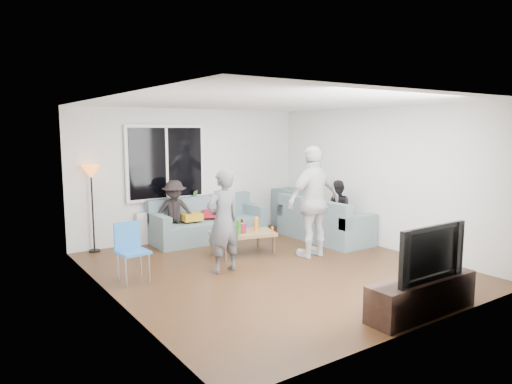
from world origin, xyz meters
TOP-DOWN VIEW (x-y plane):
  - floor at (0.00, 0.00)m, footprint 5.00×5.50m
  - ceiling at (0.00, 0.00)m, footprint 5.00×5.50m
  - wall_back at (0.00, 2.77)m, footprint 5.00×0.04m
  - wall_front at (0.00, -2.77)m, footprint 5.00×0.04m
  - wall_left at (-2.52, 0.00)m, footprint 0.04×5.50m
  - wall_right at (2.52, 0.00)m, footprint 0.04×5.50m
  - window_frame at (-0.60, 2.69)m, footprint 1.62×0.06m
  - window_glass at (-0.60, 2.65)m, footprint 1.50×0.02m
  - window_mullion at (-0.60, 2.64)m, footprint 0.05×0.03m
  - radiator at (-0.60, 2.65)m, footprint 1.30×0.12m
  - potted_plant at (-0.05, 2.62)m, footprint 0.21×0.17m
  - vase at (-0.66, 2.62)m, footprint 0.18×0.18m
  - sofa_back_section at (0.10, 2.27)m, footprint 2.30×0.85m
  - sofa_right_section at (2.02, 0.98)m, footprint 2.00×0.85m
  - sofa_corner at (2.40, 2.27)m, footprint 0.85×0.85m
  - cushion_yellow at (-0.29, 2.25)m, footprint 0.39×0.33m
  - cushion_red at (0.21, 2.33)m, footprint 0.46×0.43m
  - coffee_table at (0.07, 0.96)m, footprint 1.22×0.87m
  - pitcher at (0.02, 0.92)m, footprint 0.17×0.17m
  - side_chair at (-2.05, 0.60)m, footprint 0.44×0.44m
  - floor_lamp at (-2.05, 2.63)m, footprint 0.32×0.32m
  - player_left at (-0.73, 0.28)m, footprint 0.62×0.44m
  - player_right at (1.00, 0.16)m, footprint 1.14×0.50m
  - spectator_right at (2.02, 0.63)m, footprint 0.63×0.71m
  - spectator_back at (-0.62, 2.30)m, footprint 0.91×0.69m
  - tv_console at (0.38, -2.50)m, footprint 1.60×0.40m
  - television at (0.38, -2.50)m, footprint 1.14×0.15m
  - bottle_c at (0.12, 1.10)m, footprint 0.07×0.07m
  - bottle_b at (-0.08, 0.86)m, footprint 0.08×0.08m
  - bottle_e at (0.41, 1.04)m, footprint 0.07×0.07m
  - bottle_a at (-0.27, 1.04)m, footprint 0.07×0.07m
  - bottle_d at (0.30, 0.89)m, footprint 0.07×0.07m

SIDE VIEW (x-z plane):
  - floor at x=0.00m, z-range -0.04..0.00m
  - coffee_table at x=0.07m, z-range 0.00..0.40m
  - tv_console at x=0.38m, z-range 0.00..0.44m
  - radiator at x=-0.60m, z-range 0.00..0.62m
  - sofa_back_section at x=0.10m, z-range 0.00..0.85m
  - sofa_right_section at x=2.02m, z-range 0.00..0.85m
  - sofa_corner at x=2.40m, z-range 0.00..0.85m
  - side_chair at x=-2.05m, z-range 0.00..0.86m
  - pitcher at x=0.02m, z-range 0.40..0.57m
  - bottle_e at x=0.41m, z-range 0.40..0.58m
  - bottle_c at x=0.12m, z-range 0.40..0.60m
  - cushion_yellow at x=-0.29m, z-range 0.44..0.58m
  - cushion_red at x=0.21m, z-range 0.45..0.57m
  - bottle_a at x=-0.27m, z-range 0.40..0.63m
  - bottle_b at x=-0.08m, z-range 0.40..0.64m
  - bottle_d at x=0.30m, z-range 0.40..0.66m
  - spectator_right at x=2.02m, z-range 0.00..1.22m
  - spectator_back at x=-0.62m, z-range 0.00..1.24m
  - vase at x=-0.66m, z-range 0.62..0.77m
  - television at x=0.38m, z-range 0.44..1.10m
  - floor_lamp at x=-2.05m, z-range 0.00..1.56m
  - potted_plant at x=-0.05m, z-range 0.62..0.98m
  - player_left at x=-0.73m, z-range 0.00..1.61m
  - player_right at x=1.00m, z-range 0.00..1.92m
  - wall_back at x=0.00m, z-range 0.00..2.60m
  - wall_front at x=0.00m, z-range 0.00..2.60m
  - wall_left at x=-2.52m, z-range 0.00..2.60m
  - wall_right at x=2.52m, z-range 0.00..2.60m
  - window_frame at x=-0.60m, z-range 0.81..2.29m
  - window_glass at x=-0.60m, z-range 0.88..2.23m
  - window_mullion at x=-0.60m, z-range 0.88..2.23m
  - ceiling at x=0.00m, z-range 2.60..2.64m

